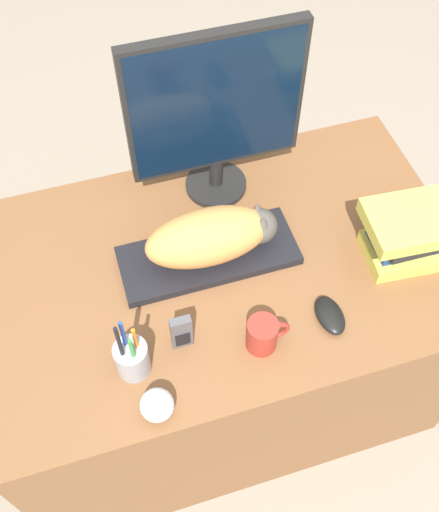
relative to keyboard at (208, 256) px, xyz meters
The scene contains 11 objects.
ground_plane 0.83m from the keyboard, 85.28° to the right, with size 12.00×12.00×0.00m, color gray.
desk 0.37m from the keyboard, 37.67° to the right, with size 1.24×0.78×0.70m.
keyboard is the anchor object (origin of this frame).
cat 0.08m from the keyboard, ahead, with size 0.34×0.15×0.14m.
monitor 0.36m from the keyboard, 68.41° to the left, with size 0.45×0.17×0.49m.
computer_mouse 0.34m from the keyboard, 48.24° to the right, with size 0.06×0.11×0.03m.
coffee_mug 0.28m from the keyboard, 79.19° to the right, with size 0.10×0.07×0.09m.
pen_cup 0.35m from the keyboard, 135.55° to the right, with size 0.08×0.08×0.21m.
baseball 0.42m from the keyboard, 121.53° to the right, with size 0.07×0.07×0.07m.
phone 0.25m from the keyboard, 120.57° to the right, with size 0.05×0.02×0.11m.
book_stack 0.50m from the keyboard, 15.26° to the right, with size 0.22×0.18×0.15m.
Camera 1 is at (-0.27, -0.44, 1.97)m, focal length 42.00 mm.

